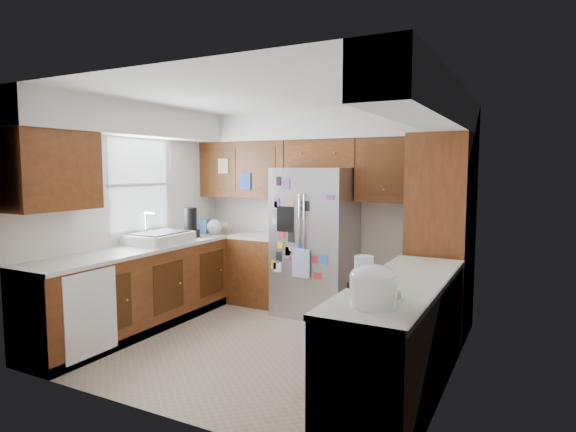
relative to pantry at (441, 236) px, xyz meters
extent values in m
plane|color=gray|center=(-1.50, -1.15, -1.07)|extent=(3.60, 3.60, 0.00)
cube|color=silver|center=(-1.50, 0.45, 0.18)|extent=(3.60, 0.04, 2.50)
cube|color=silver|center=(-3.30, -1.15, 0.18)|extent=(0.04, 3.20, 2.50)
cube|color=silver|center=(0.30, -1.15, 0.18)|extent=(0.04, 3.20, 2.50)
cube|color=silver|center=(-1.50, -2.75, 0.18)|extent=(3.60, 0.04, 2.50)
cube|color=white|center=(-1.50, -1.15, 1.43)|extent=(3.60, 3.20, 0.02)
cube|color=silver|center=(-1.50, 0.26, 1.25)|extent=(3.60, 0.38, 0.35)
cube|color=silver|center=(-3.11, -1.15, 1.25)|extent=(0.38, 3.20, 0.35)
cube|color=silver|center=(0.11, -1.15, 1.25)|extent=(0.38, 3.20, 0.35)
cube|color=#48250D|center=(-2.63, 0.28, 0.70)|extent=(1.33, 0.34, 0.75)
cube|color=#48250D|center=(-0.36, 0.28, 0.70)|extent=(1.33, 0.34, 0.75)
cube|color=#48250D|center=(-3.13, -2.30, 0.70)|extent=(0.34, 0.85, 0.75)
cube|color=white|center=(-3.29, -1.05, 0.53)|extent=(0.02, 0.90, 1.05)
cube|color=white|center=(-3.25, -1.05, 0.53)|extent=(0.01, 1.02, 1.15)
cube|color=#1C41A5|center=(-2.54, 0.09, 0.55)|extent=(0.16, 0.02, 0.22)
cube|color=beige|center=(-2.88, 0.09, 0.75)|extent=(0.16, 0.02, 0.20)
cube|color=#48250D|center=(-3.00, -1.45, -0.64)|extent=(0.60, 2.60, 0.88)
cube|color=#48250D|center=(-2.33, 0.15, -0.64)|extent=(0.75, 0.60, 0.88)
cube|color=beige|center=(-3.00, -1.45, -0.17)|extent=(0.63, 2.60, 0.04)
cube|color=beige|center=(-2.33, 0.15, -0.17)|extent=(0.75, 0.60, 0.04)
cube|color=black|center=(-3.00, -1.45, -1.02)|extent=(0.60, 2.60, 0.10)
cube|color=white|center=(-2.69, -2.30, -0.61)|extent=(0.01, 0.58, 0.80)
cube|color=#48250D|center=(0.00, -1.62, -0.64)|extent=(0.60, 2.25, 0.88)
cube|color=beige|center=(0.00, -1.62, -0.17)|extent=(0.63, 2.25, 0.04)
cube|color=black|center=(0.00, -1.62, -1.02)|extent=(0.60, 2.25, 0.10)
cube|color=#48250D|center=(0.00, 0.00, 0.00)|extent=(0.60, 0.90, 2.15)
cube|color=#ACACB1|center=(-1.50, 0.05, -0.17)|extent=(0.90, 0.75, 1.80)
cylinder|color=silver|center=(-1.53, -0.34, -0.02)|extent=(0.02, 0.02, 0.90)
cylinder|color=silver|center=(-1.47, -0.34, -0.02)|extent=(0.02, 0.02, 0.90)
cube|color=black|center=(-1.72, -0.33, 0.12)|extent=(0.22, 0.01, 0.30)
cube|color=white|center=(-1.50, -0.35, -0.38)|extent=(0.22, 0.01, 0.34)
cube|color=#8C4C99|center=(-1.15, -0.33, 0.40)|extent=(0.10, 0.00, 0.06)
cube|color=red|center=(-1.34, -0.33, -0.32)|extent=(0.07, 0.00, 0.08)
cube|color=blue|center=(-1.53, -0.33, -0.20)|extent=(0.11, 0.00, 0.09)
cube|color=yellow|center=(-1.79, -0.33, -0.19)|extent=(0.06, 0.00, 0.08)
cube|color=red|center=(-1.45, -0.33, -0.48)|extent=(0.10, 0.00, 0.05)
cube|color=blue|center=(-1.23, -0.33, -0.32)|extent=(0.11, 0.00, 0.11)
cube|color=black|center=(-1.46, -0.33, 0.29)|extent=(0.10, 0.00, 0.12)
cube|color=#8C4C99|center=(-1.48, -0.33, 0.19)|extent=(0.06, 0.00, 0.05)
cube|color=orange|center=(-1.65, -0.33, 0.32)|extent=(0.08, 0.00, 0.06)
cube|color=white|center=(-1.87, -0.33, 0.09)|extent=(0.06, 0.00, 0.07)
cube|color=#8C4C99|center=(-1.83, -0.33, 0.31)|extent=(0.07, 0.00, 0.12)
cube|color=black|center=(-1.64, -0.33, -0.08)|extent=(0.08, 0.00, 0.12)
cube|color=#8C4C99|center=(-1.72, -0.33, 0.54)|extent=(0.10, 0.00, 0.12)
cube|color=black|center=(-1.81, -0.33, 0.57)|extent=(0.06, 0.00, 0.10)
cube|color=white|center=(-1.83, -0.33, -0.46)|extent=(0.11, 0.00, 0.11)
cube|color=orange|center=(-1.88, -0.33, -0.43)|extent=(0.07, 0.00, 0.11)
cube|color=orange|center=(-1.68, -0.33, -0.28)|extent=(0.08, 0.00, 0.06)
cube|color=white|center=(-1.68, -0.33, -0.24)|extent=(0.07, 0.00, 0.09)
cube|color=orange|center=(-1.58, -0.33, -0.48)|extent=(0.08, 0.00, 0.09)
cube|color=red|center=(-1.77, -0.33, -0.06)|extent=(0.07, 0.00, 0.10)
cube|color=#8C4C99|center=(-1.69, -0.33, -0.29)|extent=(0.07, 0.00, 0.10)
cube|color=black|center=(-1.81, -0.33, -0.32)|extent=(0.07, 0.00, 0.11)
cube|color=white|center=(-1.85, -0.33, 0.29)|extent=(0.05, 0.00, 0.09)
cube|color=red|center=(-1.30, -0.33, -0.51)|extent=(0.10, 0.00, 0.08)
cube|color=red|center=(-1.69, -0.33, -0.24)|extent=(0.05, 0.00, 0.08)
cube|color=#48250D|center=(-1.50, 0.28, 0.90)|extent=(0.96, 0.34, 0.35)
sphere|color=#114EAC|center=(-1.88, 0.27, 1.22)|extent=(0.29, 0.29, 0.29)
cylinder|color=black|center=(-1.26, 0.25, 1.15)|extent=(0.25, 0.25, 0.14)
ellipsoid|color=#333338|center=(-1.26, 0.25, 1.22)|extent=(0.23, 0.23, 0.10)
cube|color=white|center=(-3.00, -1.05, -0.09)|extent=(0.52, 0.70, 0.12)
cube|color=black|center=(-3.00, -1.05, -0.03)|extent=(0.44, 0.60, 0.02)
cylinder|color=silver|center=(-3.20, -1.05, 0.07)|extent=(0.02, 0.02, 0.30)
cylinder|color=silver|center=(-3.14, -1.05, 0.20)|extent=(0.16, 0.02, 0.02)
cube|color=yellow|center=(-2.81, -1.27, -0.13)|extent=(0.10, 0.18, 0.04)
cube|color=black|center=(-2.98, -0.50, -0.10)|extent=(0.18, 0.14, 0.10)
cylinder|color=black|center=(-2.98, -0.50, 0.09)|extent=(0.16, 0.16, 0.28)
cylinder|color=#ACACB1|center=(-3.05, -0.39, -0.05)|extent=(0.14, 0.14, 0.20)
sphere|color=white|center=(-2.89, -0.12, -0.05)|extent=(0.20, 0.20, 0.20)
cube|color=#3F72B2|center=(-3.12, -0.04, -0.06)|extent=(0.14, 0.10, 0.18)
cube|color=#BFB28C|center=(-2.85, 0.09, -0.08)|extent=(0.10, 0.08, 0.14)
cylinder|color=white|center=(-3.03, -0.73, -0.10)|extent=(0.08, 0.08, 0.11)
cylinder|color=white|center=(0.00, -2.38, -0.05)|extent=(0.30, 0.30, 0.20)
ellipsoid|color=white|center=(0.00, -2.38, 0.05)|extent=(0.29, 0.29, 0.13)
cube|color=black|center=(-0.14, -2.38, -0.03)|extent=(0.04, 0.06, 0.04)
cylinder|color=white|center=(-0.12, -2.22, -0.01)|extent=(0.13, 0.13, 0.29)
camera|label=1|loc=(0.90, -5.28, 0.72)|focal=30.00mm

